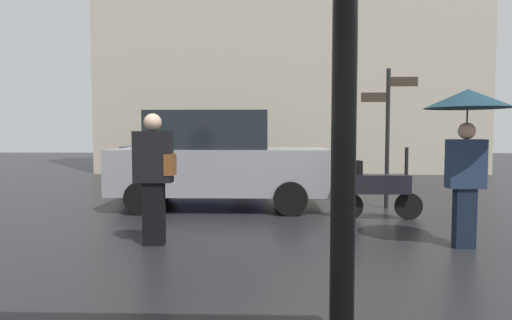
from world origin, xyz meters
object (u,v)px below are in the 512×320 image
at_px(parked_scooter, 377,187).
at_px(parked_car_right, 217,159).
at_px(pedestrian_with_bag, 154,171).
at_px(parked_car_left, 196,150).
at_px(pedestrian_with_umbrella, 467,120).
at_px(street_signpost, 388,124).

height_order(parked_scooter, parked_car_right, parked_car_right).
height_order(pedestrian_with_bag, parked_car_right, parked_car_right).
bearing_deg(parked_car_left, pedestrian_with_umbrella, 117.80).
relative_size(pedestrian_with_umbrella, street_signpost, 0.75).
height_order(pedestrian_with_bag, parked_scooter, pedestrian_with_bag).
bearing_deg(parked_car_left, street_signpost, 132.12).
bearing_deg(street_signpost, pedestrian_with_bag, -142.18).
relative_size(pedestrian_with_bag, parked_car_left, 0.43).
bearing_deg(parked_car_left, parked_scooter, 121.77).
distance_m(pedestrian_with_umbrella, parked_car_left, 8.48).
bearing_deg(street_signpost, parked_car_left, 137.49).
distance_m(parked_scooter, parked_car_left, 6.55).
relative_size(parked_scooter, street_signpost, 0.54).
bearing_deg(parked_car_right, pedestrian_with_bag, 89.45).
xyz_separation_m(pedestrian_with_umbrella, street_signpost, (-0.19, 3.01, 0.01)).
bearing_deg(parked_car_right, street_signpost, -170.96).
xyz_separation_m(parked_scooter, parked_car_left, (-3.95, 5.21, 0.42)).
bearing_deg(parked_car_right, parked_scooter, 167.03).
bearing_deg(pedestrian_with_bag, pedestrian_with_umbrella, 178.60).
bearing_deg(street_signpost, pedestrian_with_umbrella, -86.32).
xyz_separation_m(parked_scooter, street_signpost, (0.48, 1.15, 1.10)).
xyz_separation_m(parked_car_left, street_signpost, (4.43, -4.06, 0.68)).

